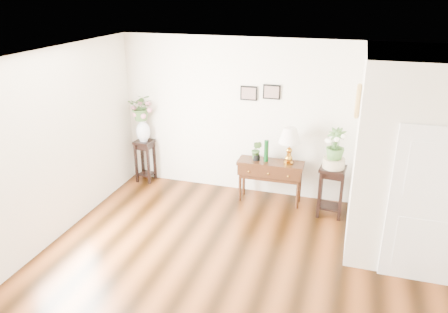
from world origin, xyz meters
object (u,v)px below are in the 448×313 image
at_px(table_lamp, 289,144).
at_px(plant_stand_b, 331,191).
at_px(plant_stand_a, 145,161).
at_px(console_table, 270,181).

height_order(table_lamp, plant_stand_b, table_lamp).
height_order(plant_stand_a, plant_stand_b, plant_stand_b).
relative_size(console_table, table_lamp, 1.76).
bearing_deg(plant_stand_b, plant_stand_a, 174.49).
xyz_separation_m(plant_stand_a, plant_stand_b, (3.55, -0.34, 0.01)).
xyz_separation_m(console_table, plant_stand_b, (1.06, -0.18, 0.05)).
relative_size(console_table, plant_stand_a, 1.38).
xyz_separation_m(table_lamp, plant_stand_b, (0.75, -0.18, -0.68)).
distance_m(console_table, plant_stand_b, 1.07).
distance_m(plant_stand_a, plant_stand_b, 3.57).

